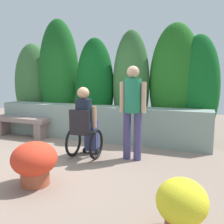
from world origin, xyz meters
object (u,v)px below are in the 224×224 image
Objects in this scene: person_in_wheelchair at (85,125)px; flower_pot_terracotta_by_wall at (182,205)px; flower_pot_purple_near at (35,162)px; stone_bench at (22,123)px; person_standing_companion at (133,106)px.

flower_pot_terracotta_by_wall is (1.91, -1.69, -0.33)m from person_in_wheelchair.
flower_pot_purple_near is at bearing -91.27° from person_in_wheelchair.
person_in_wheelchair is 1.36m from flower_pot_purple_near.
person_standing_companion reaches higher than stone_bench.
person_standing_companion reaches higher than person_in_wheelchair.
stone_bench is 2.50× the size of flower_pot_purple_near.
person_in_wheelchair is at bearing -170.90° from person_standing_companion.
flower_pot_terracotta_by_wall is (4.19, -2.56, -0.04)m from stone_bench.
stone_bench is at bearing 148.57° from flower_pot_terracotta_by_wall.
flower_pot_purple_near is (-0.97, -1.52, -0.65)m from person_standing_companion.
flower_pot_terracotta_by_wall is at bearing -64.73° from person_standing_companion.
person_in_wheelchair is 2.57m from flower_pot_terracotta_by_wall.
person_in_wheelchair is (2.29, -0.87, 0.29)m from stone_bench.
person_standing_companion reaches higher than flower_pot_terracotta_by_wall.
flower_pot_purple_near is (-0.11, -1.32, -0.29)m from person_in_wheelchair.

